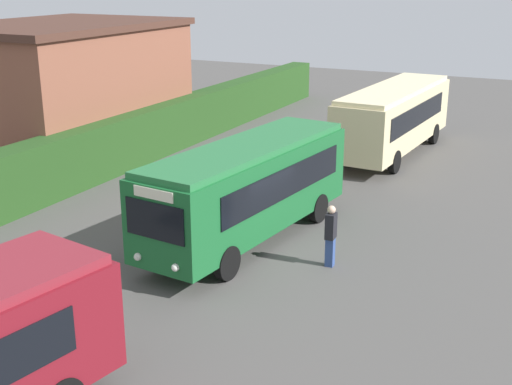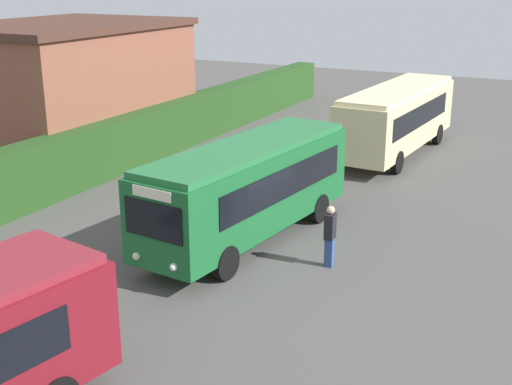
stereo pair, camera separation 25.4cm
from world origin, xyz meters
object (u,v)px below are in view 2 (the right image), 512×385
at_px(traffic_cone, 223,165).
at_px(person_left, 137,226).
at_px(bus_green, 248,186).
at_px(person_right, 373,119).
at_px(bus_cream, 397,116).
at_px(person_center, 330,234).

bearing_deg(traffic_cone, person_left, -167.11).
relative_size(bus_green, traffic_cone, 15.22).
xyz_separation_m(person_right, traffic_cone, (-8.97, 3.81, -0.70)).
distance_m(bus_cream, person_center, 13.56).
xyz_separation_m(person_left, traffic_cone, (8.84, 2.02, -0.57)).
bearing_deg(traffic_cone, person_center, -133.26).
bearing_deg(person_right, bus_cream, -41.43).
xyz_separation_m(person_center, traffic_cone, (7.20, 7.65, -0.70)).
distance_m(person_left, person_center, 5.86).
xyz_separation_m(person_left, person_right, (17.81, -1.79, 0.14)).
relative_size(bus_cream, person_left, 6.07).
height_order(person_left, person_center, person_center).
xyz_separation_m(bus_green, bus_cream, (12.70, -1.21, 0.00)).
bearing_deg(person_left, person_center, 156.07).
distance_m(bus_green, bus_cream, 12.75).
bearing_deg(person_center, person_right, -79.30).
xyz_separation_m(bus_green, person_center, (-0.71, -3.05, -0.83)).
relative_size(bus_green, person_right, 4.86).
xyz_separation_m(bus_cream, person_center, (-13.41, -1.83, -0.83)).
relative_size(bus_green, person_left, 5.55).
height_order(person_left, traffic_cone, person_left).
relative_size(bus_green, person_center, 4.89).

